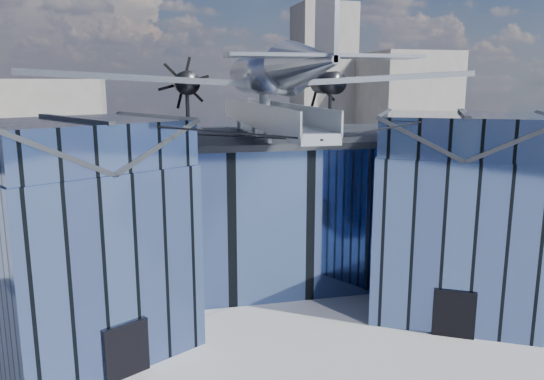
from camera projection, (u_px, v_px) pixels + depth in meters
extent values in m
plane|color=gray|center=(280.00, 317.00, 30.99)|extent=(120.00, 120.00, 0.00)
cube|color=#465B8E|center=(250.00, 204.00, 38.63)|extent=(28.00, 14.00, 9.50)
cube|color=#272A2F|center=(249.00, 137.00, 37.65)|extent=(28.00, 14.00, 0.40)
cube|color=#465B8E|center=(83.00, 258.00, 26.72)|extent=(11.79, 11.43, 9.50)
cube|color=#465B8E|center=(75.00, 143.00, 25.56)|extent=(11.56, 11.20, 2.20)
cube|color=#272A2F|center=(27.00, 147.00, 24.04)|extent=(7.98, 9.23, 2.40)
cube|color=#272A2F|center=(118.00, 140.00, 27.07)|extent=(7.98, 9.23, 2.40)
cube|color=#272A2F|center=(73.00, 119.00, 25.33)|extent=(4.30, 7.10, 0.18)
cube|color=black|center=(127.00, 350.00, 24.51)|extent=(2.03, 1.32, 2.60)
cube|color=black|center=(161.00, 241.00, 29.74)|extent=(0.34, 0.34, 9.50)
cube|color=#465B8E|center=(455.00, 232.00, 31.47)|extent=(11.79, 11.43, 9.50)
cube|color=#465B8E|center=(462.00, 134.00, 30.32)|extent=(11.56, 11.20, 2.20)
cube|color=#272A2F|center=(422.00, 133.00, 30.95)|extent=(7.98, 9.23, 2.40)
cube|color=#272A2F|center=(505.00, 135.00, 29.69)|extent=(7.98, 9.23, 2.40)
cube|color=#272A2F|center=(464.00, 113.00, 30.09)|extent=(4.30, 7.10, 0.18)
cube|color=black|center=(454.00, 314.00, 28.35)|extent=(2.03, 1.32, 2.60)
cube|color=black|center=(379.00, 226.00, 32.74)|extent=(0.34, 0.34, 9.50)
cube|color=#9AA0A7|center=(266.00, 122.00, 32.13)|extent=(1.80, 21.00, 0.50)
cube|color=#9AA0A7|center=(252.00, 112.00, 31.80)|extent=(0.08, 21.00, 1.10)
cube|color=#9AA0A7|center=(281.00, 111.00, 32.21)|extent=(0.08, 21.00, 1.10)
cylinder|color=#9AA0A7|center=(239.00, 122.00, 41.32)|extent=(0.44, 0.44, 1.35)
cylinder|color=#9AA0A7|center=(255.00, 129.00, 35.60)|extent=(0.44, 0.44, 1.35)
cylinder|color=#9AA0A7|center=(268.00, 134.00, 31.79)|extent=(0.44, 0.44, 1.35)
cylinder|color=#9AA0A7|center=(264.00, 106.00, 32.42)|extent=(0.70, 0.70, 1.40)
cylinder|color=black|center=(189.00, 129.00, 23.73)|extent=(10.55, 6.08, 0.69)
cylinder|color=black|center=(404.00, 125.00, 26.11)|extent=(10.55, 6.08, 0.69)
cylinder|color=black|center=(222.00, 136.00, 29.65)|extent=(6.09, 17.04, 1.19)
cylinder|color=black|center=(324.00, 133.00, 31.01)|extent=(6.09, 17.04, 1.19)
cylinder|color=#A2A7AF|center=(264.00, 74.00, 32.03)|extent=(2.50, 11.00, 2.50)
sphere|color=#A2A7AF|center=(247.00, 75.00, 37.28)|extent=(2.50, 2.50, 2.50)
cube|color=black|center=(250.00, 64.00, 36.19)|extent=(1.60, 1.40, 0.50)
cone|color=#A2A7AF|center=(309.00, 63.00, 23.39)|extent=(2.50, 7.00, 2.50)
cube|color=#A2A7AF|center=(326.00, 19.00, 20.88)|extent=(0.18, 2.40, 3.40)
cube|color=#A2A7AF|center=(325.00, 56.00, 21.25)|extent=(8.00, 1.80, 0.14)
cube|color=#A2A7AF|center=(146.00, 79.00, 31.46)|extent=(14.00, 3.20, 1.08)
cylinder|color=black|center=(186.00, 83.00, 32.63)|extent=(1.44, 3.20, 1.44)
cone|color=black|center=(184.00, 83.00, 34.34)|extent=(0.70, 0.70, 0.70)
cube|color=black|center=(184.00, 83.00, 34.48)|extent=(1.05, 0.06, 3.33)
cube|color=black|center=(184.00, 83.00, 34.48)|extent=(2.53, 0.06, 2.53)
cube|color=black|center=(184.00, 83.00, 34.48)|extent=(3.33, 0.06, 1.05)
cylinder|color=black|center=(187.00, 103.00, 32.30)|extent=(0.24, 0.24, 1.75)
cube|color=#A2A7AF|center=(365.00, 79.00, 34.63)|extent=(14.00, 3.20, 1.08)
cylinder|color=black|center=(328.00, 83.00, 34.71)|extent=(1.44, 3.20, 1.44)
cone|color=black|center=(319.00, 83.00, 36.43)|extent=(0.70, 0.70, 0.70)
cube|color=black|center=(318.00, 83.00, 36.57)|extent=(1.05, 0.06, 3.33)
cube|color=black|center=(318.00, 83.00, 36.57)|extent=(2.53, 0.06, 2.53)
cube|color=black|center=(318.00, 83.00, 36.57)|extent=(3.33, 0.06, 1.05)
cylinder|color=black|center=(330.00, 102.00, 34.38)|extent=(0.24, 0.24, 1.75)
cube|color=slate|center=(404.00, 112.00, 82.23)|extent=(12.00, 14.00, 18.00)
cube|color=slate|center=(56.00, 128.00, 77.52)|extent=(14.00, 10.00, 14.00)
cube|color=slate|center=(322.00, 86.00, 88.71)|extent=(9.00, 9.00, 26.00)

